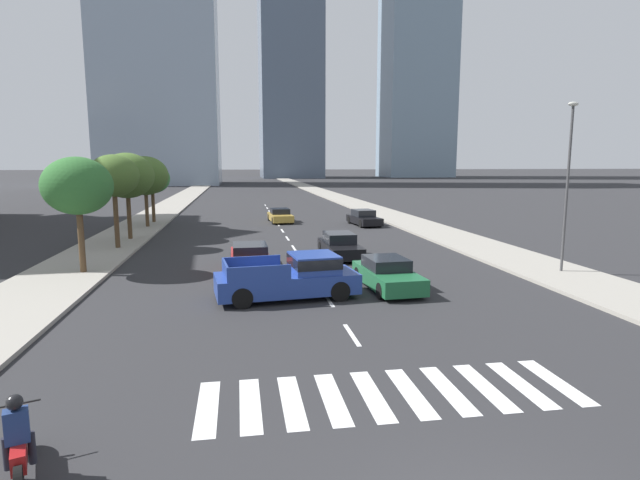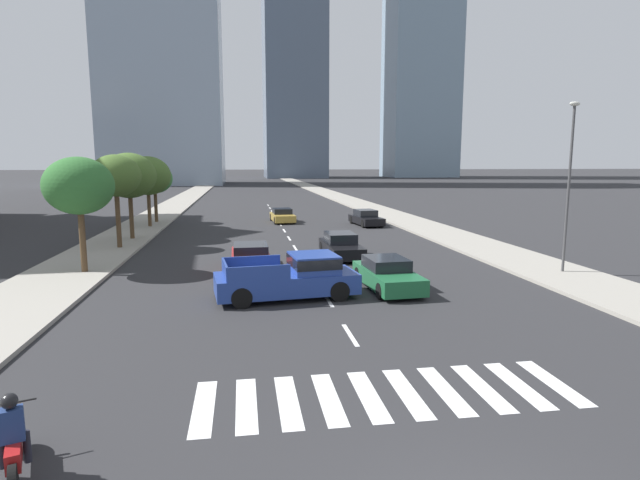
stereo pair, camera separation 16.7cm
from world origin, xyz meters
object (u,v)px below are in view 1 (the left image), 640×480
motorcycle_trailing (19,445)px  sedan_black_0 (340,246)px  pickup_truck (294,277)px  street_tree_second (114,176)px  street_tree_fourth (145,176)px  sedan_black_1 (364,218)px  sedan_gold_3 (280,216)px  sedan_red_4 (250,258)px  street_lamp_east (568,175)px  street_tree_fifth (152,179)px  street_tree_nearest (77,186)px  street_tree_third (127,176)px  sedan_green_2 (387,274)px

motorcycle_trailing → sedan_black_0: size_ratio=0.45×
pickup_truck → street_tree_second: street_tree_second is taller
street_tree_fourth → sedan_black_1: bearing=-2.7°
sedan_black_0 → sedan_gold_3: 17.19m
sedan_black_1 → sedan_red_4: bearing=-36.3°
motorcycle_trailing → sedan_gold_3: (7.26, 35.73, -0.03)m
sedan_black_1 → street_lamp_east: (4.52, -19.73, 4.01)m
sedan_red_4 → street_lamp_east: street_lamp_east is taller
sedan_gold_3 → street_tree_fourth: (-10.78, -2.50, 3.59)m
sedan_black_0 → street_tree_fifth: bearing=-145.6°
pickup_truck → street_tree_nearest: 11.22m
street_tree_second → street_tree_third: size_ratio=0.97×
street_tree_third → street_tree_fourth: 6.65m
pickup_truck → sedan_black_0: pickup_truck is taller
pickup_truck → sedan_gold_3: 25.28m
street_tree_third → street_tree_fifth: 9.83m
street_tree_nearest → street_tree_fourth: street_tree_fourth is taller
street_tree_third → sedan_green_2: bearing=-49.2°
sedan_black_0 → sedan_green_2: size_ratio=1.03×
street_tree_fifth → street_lamp_east: bearing=-47.1°
sedan_black_1 → street_tree_third: size_ratio=0.80×
street_lamp_east → sedan_black_1: bearing=102.9°
street_tree_fifth → sedan_red_4: bearing=-69.7°
street_tree_fifth → street_tree_second: bearing=-90.0°
pickup_truck → street_tree_fifth: (-9.20, 25.90, 3.01)m
sedan_black_1 → pickup_truck: bearing=-26.6°
street_lamp_east → street_tree_third: street_lamp_east is taller
motorcycle_trailing → sedan_red_4: motorcycle_trailing is taller
sedan_red_4 → street_tree_fourth: 19.43m
street_tree_second → street_tree_fourth: 10.27m
motorcycle_trailing → street_tree_fifth: (-3.52, 36.40, 3.24)m
pickup_truck → sedan_gold_3: bearing=79.9°
motorcycle_trailing → street_tree_fourth: 33.61m
street_lamp_east → street_tree_third: bearing=147.7°
sedan_black_1 → street_lamp_east: street_lamp_east is taller
sedan_black_0 → sedan_red_4: 5.80m
motorcycle_trailing → sedan_gold_3: motorcycle_trailing is taller
sedan_green_2 → street_tree_fourth: bearing=-152.2°
sedan_green_2 → street_tree_third: (-13.17, 15.27, 3.72)m
sedan_red_4 → street_tree_third: street_tree_third is taller
sedan_green_2 → street_tree_third: street_tree_third is taller
street_tree_second → street_tree_fourth: (0.00, 10.27, -0.24)m
sedan_green_2 → street_tree_nearest: (-13.17, 4.72, 3.51)m
sedan_black_0 → sedan_gold_3: (-1.89, 17.08, -0.05)m
street_tree_third → street_tree_fourth: street_tree_third is taller
motorcycle_trailing → street_tree_fifth: 36.71m
sedan_gold_3 → street_tree_second: (-10.78, -12.77, 3.83)m
sedan_red_4 → street_tree_second: (-7.66, 7.23, 3.77)m
sedan_black_1 → motorcycle_trailing: bearing=-29.1°
sedan_black_0 → street_tree_nearest: bearing=-79.4°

